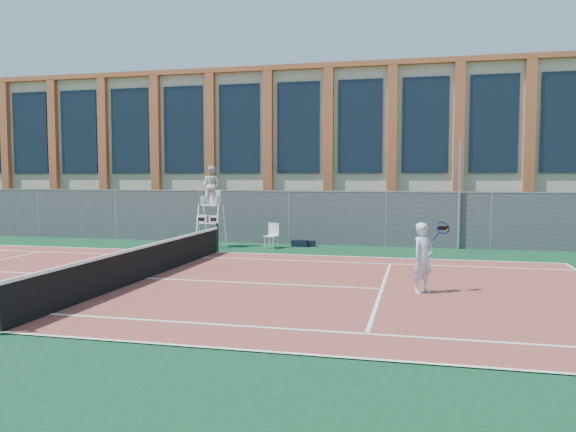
% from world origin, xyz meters
% --- Properties ---
extents(ground, '(120.00, 120.00, 0.00)m').
position_xyz_m(ground, '(0.00, 0.00, 0.00)').
color(ground, '#233814').
extents(apron, '(36.00, 20.00, 0.01)m').
position_xyz_m(apron, '(0.00, 1.00, 0.01)').
color(apron, '#0B311B').
rests_on(apron, ground).
extents(tennis_court, '(23.77, 10.97, 0.02)m').
position_xyz_m(tennis_court, '(0.00, 0.00, 0.02)').
color(tennis_court, brown).
rests_on(tennis_court, apron).
extents(tennis_net, '(0.10, 11.30, 1.10)m').
position_xyz_m(tennis_net, '(0.00, 0.00, 0.54)').
color(tennis_net, black).
rests_on(tennis_net, ground).
extents(fence, '(40.00, 0.06, 2.20)m').
position_xyz_m(fence, '(0.00, 8.80, 1.10)').
color(fence, '#595E60').
rests_on(fence, ground).
extents(hedge, '(40.00, 1.40, 2.20)m').
position_xyz_m(hedge, '(0.00, 10.00, 1.10)').
color(hedge, black).
rests_on(hedge, ground).
extents(building, '(45.00, 10.60, 8.22)m').
position_xyz_m(building, '(0.00, 17.95, 4.15)').
color(building, beige).
rests_on(building, ground).
extents(steel_pole, '(0.12, 0.12, 4.25)m').
position_xyz_m(steel_pole, '(8.78, 8.70, 2.12)').
color(steel_pole, '#9EA0A5').
rests_on(steel_pole, ground).
extents(umpire_chair, '(0.91, 1.40, 3.27)m').
position_xyz_m(umpire_chair, '(-0.77, 7.04, 2.38)').
color(umpire_chair, white).
rests_on(umpire_chair, ground).
extents(plastic_chair, '(0.55, 0.55, 0.98)m').
position_xyz_m(plastic_chair, '(1.67, 7.32, 0.59)').
color(plastic_chair, silver).
rests_on(plastic_chair, apron).
extents(sports_bag_near, '(0.65, 0.30, 0.27)m').
position_xyz_m(sports_bag_near, '(2.62, 7.95, 0.15)').
color(sports_bag_near, black).
rests_on(sports_bag_near, apron).
extents(sports_bag_far, '(0.62, 0.32, 0.24)m').
position_xyz_m(sports_bag_far, '(2.94, 8.11, 0.13)').
color(sports_bag_far, black).
rests_on(sports_bag_far, apron).
extents(tennis_player, '(1.00, 0.80, 1.71)m').
position_xyz_m(tennis_player, '(7.38, -0.25, 0.88)').
color(tennis_player, silver).
rests_on(tennis_player, tennis_court).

